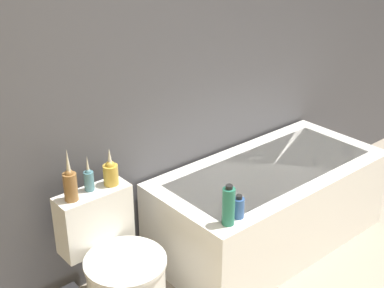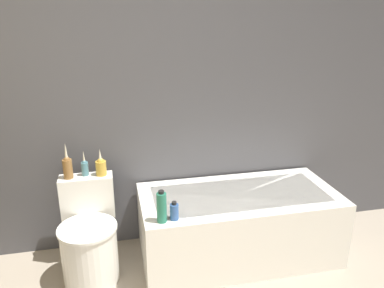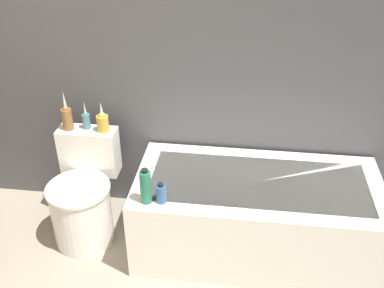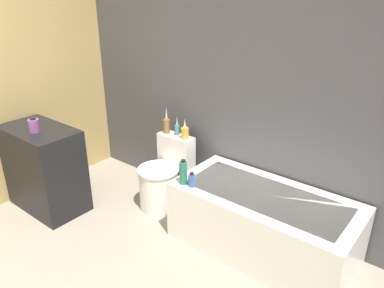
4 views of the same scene
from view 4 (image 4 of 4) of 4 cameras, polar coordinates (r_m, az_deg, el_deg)
The scene contains 10 objects.
wall_back_tiled at distance 3.52m, azimuth 4.29°, elevation 9.93°, with size 6.40×0.06×2.60m.
bathtub at distance 3.26m, azimuth 10.74°, elevation -11.58°, with size 1.51×0.73×0.54m.
toilet at distance 3.80m, azimuth -4.47°, elevation -5.38°, with size 0.41×0.56×0.70m.
vanity_counter at distance 3.98m, azimuth -21.51°, elevation -3.51°, with size 0.80×0.46×0.85m.
soap_bottle_glass at distance 3.73m, azimuth -22.96°, elevation 2.63°, with size 0.10×0.10×0.14m.
vase_gold at distance 3.80m, azimuth -3.89°, elevation 2.98°, with size 0.07×0.07×0.27m.
vase_silver at distance 3.76m, azimuth -2.28°, elevation 2.33°, with size 0.05×0.05×0.19m.
vase_bronze at distance 3.67m, azimuth -1.10°, elevation 1.91°, with size 0.08×0.08×0.21m.
shampoo_bottle_tall at distance 3.17m, azimuth -1.33°, elevation -4.38°, with size 0.07×0.07×0.23m.
shampoo_bottle_short at distance 3.15m, azimuth -0.03°, elevation -5.53°, with size 0.06×0.06×0.13m.
Camera 4 is at (1.93, -0.75, 2.12)m, focal length 35.00 mm.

